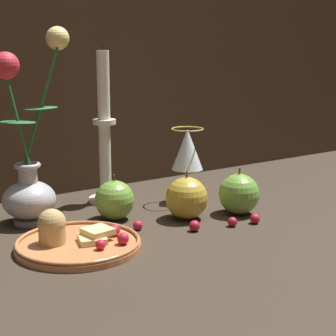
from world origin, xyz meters
TOP-DOWN VIEW (x-y plane):
  - ground_plane at (0.00, 0.00)m, footprint 2.40×2.40m
  - vase at (-0.17, 0.10)m, footprint 0.15×0.10m
  - plate_with_pastries at (-0.16, -0.07)m, footprint 0.21×0.21m
  - wine_glass at (0.16, 0.06)m, footprint 0.07×0.07m
  - candlestick at (0.02, 0.15)m, footprint 0.07×0.07m
  - apple_beside_vase at (-0.03, 0.03)m, footprint 0.08×0.08m
  - apple_near_glass at (0.09, -0.04)m, footprint 0.08×0.08m
  - apple_at_table_edge at (0.19, -0.07)m, footprint 0.08×0.08m
  - berry_near_plate at (-0.02, -0.05)m, footprint 0.02×0.02m
  - berry_front_center at (0.18, -0.14)m, footprint 0.02×0.02m
  - berry_by_glass_stem at (0.13, -0.13)m, footprint 0.02×0.02m
  - berry_under_candlestick at (0.06, -0.11)m, footprint 0.02×0.02m
  - berry_far_right at (0.25, -0.00)m, footprint 0.02×0.02m

SIDE VIEW (x-z plane):
  - ground_plane at x=0.00m, z-range 0.00..0.00m
  - berry_far_right at x=0.25m, z-range 0.00..0.02m
  - berry_near_plate at x=-0.02m, z-range 0.00..0.02m
  - berry_by_glass_stem at x=0.13m, z-range 0.00..0.02m
  - berry_front_center at x=0.18m, z-range 0.00..0.02m
  - berry_under_candlestick at x=0.06m, z-range 0.00..0.02m
  - plate_with_pastries at x=-0.16m, z-range -0.02..0.05m
  - apple_beside_vase at x=-0.03m, z-range -0.01..0.08m
  - apple_at_table_edge at x=0.19m, z-range -0.01..0.09m
  - apple_near_glass at x=0.09m, z-range -0.01..0.09m
  - vase at x=-0.17m, z-range -0.08..0.28m
  - wine_glass at x=0.16m, z-range 0.03..0.18m
  - candlestick at x=0.02m, z-range -0.03..0.30m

